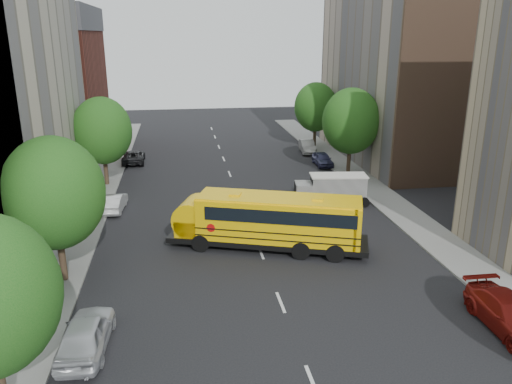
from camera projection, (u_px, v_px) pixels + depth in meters
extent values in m
plane|color=black|center=(256.00, 240.00, 32.19)|extent=(120.00, 120.00, 0.00)
cube|color=slate|center=(84.00, 221.00, 35.17)|extent=(3.00, 80.00, 0.12)
cube|color=slate|center=(392.00, 205.00, 38.58)|extent=(3.00, 80.00, 0.12)
cube|color=silver|center=(237.00, 193.00, 41.60)|extent=(0.15, 64.00, 0.01)
cube|color=maroon|center=(52.00, 94.00, 53.92)|extent=(10.00, 15.00, 13.00)
cube|color=tan|center=(399.00, 72.00, 50.95)|extent=(10.00, 22.00, 18.00)
cube|color=brown|center=(457.00, 81.00, 40.60)|extent=(10.10, 0.30, 18.00)
cylinder|color=#38281C|center=(0.00, 382.00, 16.97)|extent=(0.36, 0.36, 2.70)
cylinder|color=#38281C|center=(62.00, 256.00, 26.36)|extent=(0.36, 0.36, 2.88)
ellipsoid|color=#155015|center=(54.00, 193.00, 25.29)|extent=(5.12, 5.12, 5.89)
cylinder|color=#38281C|center=(106.00, 170.00, 43.32)|extent=(0.36, 0.36, 2.81)
ellipsoid|color=#155015|center=(102.00, 131.00, 42.28)|extent=(4.99, 4.99, 5.74)
cylinder|color=#38281C|center=(349.00, 160.00, 46.55)|extent=(0.36, 0.36, 2.95)
ellipsoid|color=#155015|center=(351.00, 121.00, 45.45)|extent=(5.25, 5.25, 6.04)
cylinder|color=#38281C|center=(315.00, 136.00, 57.88)|extent=(0.36, 0.36, 2.74)
ellipsoid|color=#155015|center=(316.00, 107.00, 56.87)|extent=(4.86, 4.86, 5.59)
cube|color=black|center=(267.00, 239.00, 30.76)|extent=(12.40, 6.65, 0.33)
cube|color=#FFC405|center=(280.00, 218.00, 30.20)|extent=(10.13, 5.81, 2.50)
cube|color=#FFC405|center=(189.00, 224.00, 31.42)|extent=(2.67, 3.01, 1.09)
cube|color=black|center=(206.00, 205.00, 30.83)|extent=(1.34, 2.54, 1.30)
cube|color=#FFC405|center=(280.00, 198.00, 29.81)|extent=(10.06, 5.60, 0.15)
cube|color=black|center=(284.00, 210.00, 30.00)|extent=(9.33, 5.58, 0.81)
cube|color=black|center=(280.00, 232.00, 30.46)|extent=(10.15, 5.87, 0.07)
cube|color=black|center=(280.00, 225.00, 30.33)|extent=(10.15, 5.87, 0.07)
cube|color=#FFC405|center=(363.00, 224.00, 29.34)|extent=(1.06, 2.62, 2.50)
cube|color=#FFC405|center=(232.00, 194.00, 30.29)|extent=(0.83, 0.83, 0.11)
cube|color=#FFC405|center=(322.00, 199.00, 29.35)|extent=(0.83, 0.83, 0.11)
cylinder|color=#FFC405|center=(189.00, 216.00, 31.26)|extent=(2.98, 3.11, 2.28)
cylinder|color=red|center=(206.00, 228.00, 29.67)|extent=(0.53, 0.22, 0.54)
cylinder|color=black|center=(195.00, 243.00, 30.23)|extent=(1.13, 0.67, 1.09)
cylinder|color=black|center=(207.00, 227.00, 32.78)|extent=(1.13, 0.67, 1.09)
cylinder|color=black|center=(304.00, 252.00, 29.09)|extent=(1.13, 0.67, 1.09)
cylinder|color=black|center=(308.00, 234.00, 31.63)|extent=(1.13, 0.67, 1.09)
cylinder|color=black|center=(342.00, 255.00, 28.71)|extent=(1.13, 0.67, 1.09)
cylinder|color=black|center=(342.00, 237.00, 31.26)|extent=(1.13, 0.67, 1.09)
cube|color=black|center=(331.00, 198.00, 38.97)|extent=(5.59, 2.48, 0.27)
cube|color=white|center=(337.00, 186.00, 38.69)|extent=(4.33, 2.23, 1.62)
cube|color=white|center=(306.00, 190.00, 38.71)|extent=(1.47, 1.86, 1.08)
cube|color=silver|center=(338.00, 176.00, 38.43)|extent=(4.52, 2.34, 0.11)
cylinder|color=black|center=(307.00, 203.00, 38.08)|extent=(0.78, 0.32, 0.76)
cylinder|color=black|center=(304.00, 195.00, 39.80)|extent=(0.78, 0.32, 0.76)
cylinder|color=black|center=(335.00, 202.00, 38.14)|extent=(0.78, 0.32, 0.76)
cylinder|color=black|center=(331.00, 195.00, 39.85)|extent=(0.78, 0.32, 0.76)
cylinder|color=black|center=(361.00, 202.00, 38.19)|extent=(0.78, 0.32, 0.76)
cylinder|color=black|center=(356.00, 195.00, 39.90)|extent=(0.78, 0.32, 0.76)
imported|color=#BBBDC3|center=(86.00, 334.00, 20.70)|extent=(2.11, 4.69, 1.56)
imported|color=silver|center=(114.00, 202.00, 37.30)|extent=(1.67, 3.99, 1.28)
imported|color=black|center=(134.00, 157.00, 51.17)|extent=(2.25, 4.75, 1.31)
imported|color=maroon|center=(510.00, 315.00, 22.18)|extent=(2.21, 5.22, 1.50)
imported|color=#383962|center=(323.00, 159.00, 50.15)|extent=(1.57, 3.83, 1.30)
imported|color=gray|center=(307.00, 146.00, 55.60)|extent=(1.83, 4.30, 1.38)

